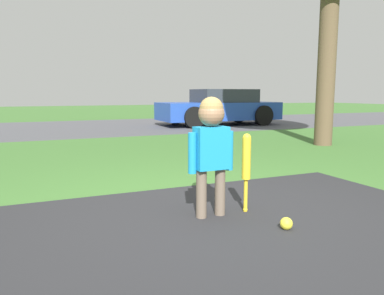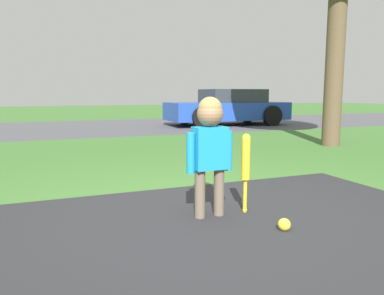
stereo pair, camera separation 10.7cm
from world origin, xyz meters
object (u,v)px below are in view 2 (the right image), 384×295
object	(u,v)px
baseball_bat	(246,162)
sports_ball	(284,224)
child	(210,140)
parked_car	(228,108)

from	to	relation	value
baseball_bat	sports_ball	xyz separation A→B (m)	(0.06, -0.50, -0.41)
child	baseball_bat	xyz separation A→B (m)	(0.34, -0.01, -0.21)
child	parked_car	xyz separation A→B (m)	(4.46, 8.29, -0.09)
parked_car	child	bearing A→B (deg)	62.58
parked_car	sports_ball	bearing A→B (deg)	66.10
child	sports_ball	bearing A→B (deg)	-53.36
baseball_bat	sports_ball	distance (m)	0.65
baseball_bat	child	bearing A→B (deg)	177.87
child	sports_ball	size ratio (longest dim) A/B	10.42
sports_ball	baseball_bat	bearing A→B (deg)	96.57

